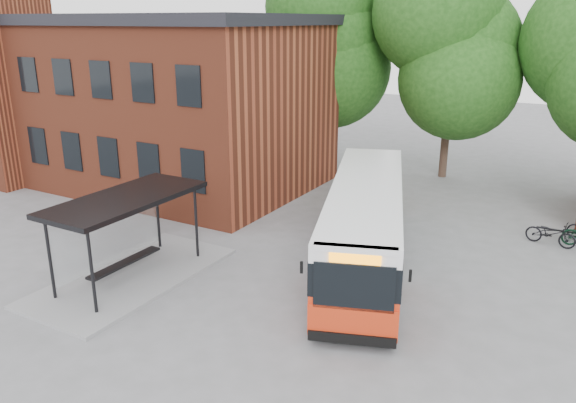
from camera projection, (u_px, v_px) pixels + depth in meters
The scene contains 7 objects.
ground at pixel (262, 297), 17.47m from camera, with size 100.00×100.00×0.00m, color #606062.
station_building at pixel (145, 99), 29.74m from camera, with size 18.40×10.40×8.50m, color maroon, non-canonical shape.
bus_shelter at pixel (129, 238), 18.33m from camera, with size 3.60×7.00×2.90m, color black, non-canonical shape.
tree_0 at pixel (322, 71), 31.82m from camera, with size 7.92×7.92×11.00m, color #183F11, non-canonical shape.
tree_1 at pixel (450, 81), 29.42m from camera, with size 7.92×7.92×10.40m, color #183F11, non-canonical shape.
city_bus at pixel (365, 225), 19.49m from camera, with size 2.44×11.43×2.90m, color red, non-canonical shape.
bicycle_0 at pixel (551, 233), 21.41m from camera, with size 0.64×1.83×0.96m, color black.
Camera 1 is at (8.52, -13.21, 8.24)m, focal length 35.00 mm.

